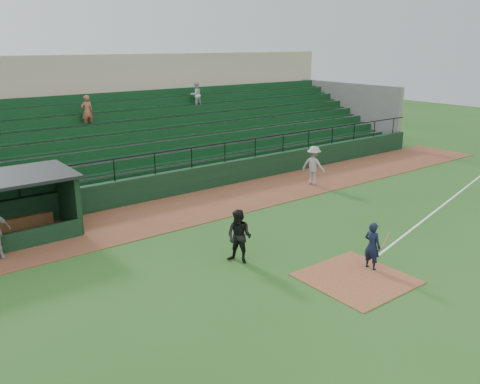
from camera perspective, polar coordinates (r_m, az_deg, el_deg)
ground at (r=16.68m, az=10.60°, el=-8.59°), size 90.00×90.00×0.00m
warning_track at (r=22.37m, az=-4.67°, el=-1.63°), size 40.00×4.00×0.03m
home_plate_dirt at (r=16.10m, az=13.26°, el=-9.68°), size 3.00×3.00×0.03m
foul_line at (r=23.44m, az=21.71°, el=-1.97°), size 17.49×4.44×0.01m
stadium_structure at (r=29.12m, az=-13.92°, el=6.91°), size 38.00×13.08×6.40m
batter_at_plate at (r=16.57m, az=15.02°, el=-6.03°), size 1.01×0.67×1.61m
umpire at (r=16.44m, az=-0.08°, el=-5.17°), size 1.03×1.11×1.84m
runner at (r=25.71m, az=8.49°, el=3.05°), size 1.10×1.46×2.01m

